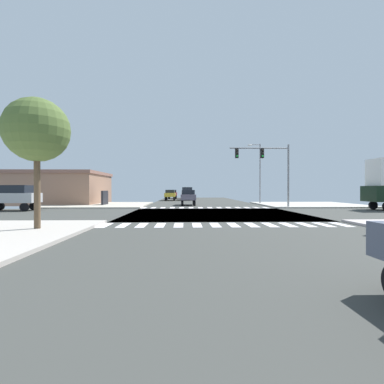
# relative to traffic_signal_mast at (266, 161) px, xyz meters

# --- Properties ---
(ground) EXTENTS (90.00, 90.00, 0.05)m
(ground) POSITION_rel_traffic_signal_mast_xyz_m (-6.13, -6.80, -4.97)
(ground) COLOR #3B3D39
(sidewalk_corner_ne) EXTENTS (12.00, 12.00, 0.14)m
(sidewalk_corner_ne) POSITION_rel_traffic_signal_mast_xyz_m (6.87, 5.20, -4.87)
(sidewalk_corner_ne) COLOR #B2ADA3
(sidewalk_corner_ne) RESTS_ON ground
(sidewalk_corner_nw) EXTENTS (12.00, 12.00, 0.14)m
(sidewalk_corner_nw) POSITION_rel_traffic_signal_mast_xyz_m (-19.13, 5.20, -4.87)
(sidewalk_corner_nw) COLOR #B7AF9E
(sidewalk_corner_nw) RESTS_ON ground
(crosswalk_near) EXTENTS (13.50, 2.00, 0.01)m
(crosswalk_near) POSITION_rel_traffic_signal_mast_xyz_m (-6.38, -14.10, -4.94)
(crosswalk_near) COLOR white
(crosswalk_near) RESTS_ON ground
(crosswalk_far) EXTENTS (13.50, 2.00, 0.01)m
(crosswalk_far) POSITION_rel_traffic_signal_mast_xyz_m (-6.38, 0.50, -4.94)
(crosswalk_far) COLOR white
(crosswalk_far) RESTS_ON ground
(traffic_signal_mast) EXTENTS (6.33, 0.55, 6.70)m
(traffic_signal_mast) POSITION_rel_traffic_signal_mast_xyz_m (0.00, 0.00, 0.00)
(traffic_signal_mast) COLOR gray
(traffic_signal_mast) RESTS_ON ground
(street_lamp) EXTENTS (1.78, 0.32, 8.02)m
(street_lamp) POSITION_rel_traffic_signal_mast_xyz_m (1.26, 7.88, -0.14)
(street_lamp) COLOR gray
(street_lamp) RESTS_ON ground
(bank_building) EXTENTS (14.41, 10.20, 4.26)m
(bank_building) POSITION_rel_traffic_signal_mast_xyz_m (-25.97, 8.49, -2.80)
(bank_building) COLOR #956C55
(bank_building) RESTS_ON ground
(sidewalk_tree) EXTENTS (2.93, 2.93, 6.17)m
(sidewalk_tree) POSITION_rel_traffic_signal_mast_xyz_m (-15.38, -16.24, -0.27)
(sidewalk_tree) COLOR brown
(sidewalk_tree) RESTS_ON ground
(sedan_nearside_1) EXTENTS (1.80, 4.30, 1.88)m
(sedan_nearside_1) POSITION_rel_traffic_signal_mast_xyz_m (-11.13, 20.13, -3.82)
(sedan_nearside_1) COLOR black
(sedan_nearside_1) RESTS_ON ground
(pickup_queued_1) EXTENTS (2.00, 5.10, 2.35)m
(pickup_queued_1) POSITION_rel_traffic_signal_mast_xyz_m (-8.13, 21.25, -3.65)
(pickup_queued_1) COLOR black
(pickup_queued_1) RESTS_ON ground
(suv_leading_2) EXTENTS (4.60, 1.96, 2.34)m
(suv_leading_2) POSITION_rel_traffic_signal_mast_xyz_m (-24.39, -3.30, -3.55)
(suv_leading_2) COLOR black
(suv_leading_2) RESTS_ON ground
(suv_middle_3) EXTENTS (1.96, 4.60, 2.34)m
(suv_middle_3) POSITION_rel_traffic_signal_mast_xyz_m (-8.13, 28.67, -3.55)
(suv_middle_3) COLOR black
(suv_middle_3) RESTS_ON ground
(sedan_outer_3) EXTENTS (1.80, 4.30, 1.88)m
(sedan_outer_3) POSITION_rel_traffic_signal_mast_xyz_m (-8.13, 5.31, -3.82)
(sedan_outer_3) COLOR black
(sedan_outer_3) RESTS_ON ground
(sedan_inner_4) EXTENTS (1.80, 4.30, 1.88)m
(sedan_inner_4) POSITION_rel_traffic_signal_mast_xyz_m (-11.13, 29.71, -3.82)
(sedan_inner_4) COLOR black
(sedan_inner_4) RESTS_ON ground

